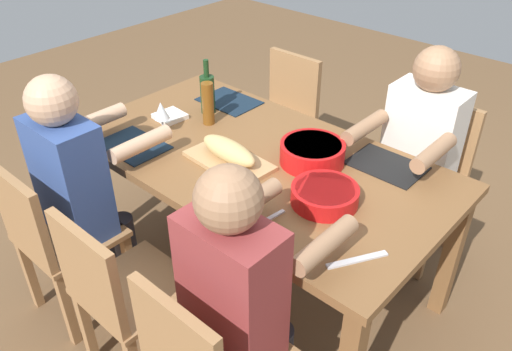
# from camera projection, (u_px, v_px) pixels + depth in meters

# --- Properties ---
(ground_plane) EXTENTS (8.00, 8.00, 0.00)m
(ground_plane) POSITION_uv_depth(u_px,v_px,m) (256.00, 272.00, 2.78)
(ground_plane) COLOR brown
(dining_table) EXTENTS (1.79, 0.97, 0.74)m
(dining_table) POSITION_uv_depth(u_px,v_px,m) (256.00, 170.00, 2.41)
(dining_table) COLOR brown
(dining_table) RESTS_ON ground_plane
(chair_near_right) EXTENTS (0.40, 0.40, 0.85)m
(chair_near_right) POSITION_uv_depth(u_px,v_px,m) (283.00, 114.00, 3.28)
(chair_near_right) COLOR #9E7044
(chair_near_right) RESTS_ON ground_plane
(chair_near_left) EXTENTS (0.40, 0.40, 0.85)m
(chair_near_left) POSITION_uv_depth(u_px,v_px,m) (426.00, 170.00, 2.73)
(chair_near_left) COLOR #9E7044
(chair_near_left) RESTS_ON ground_plane
(diner_near_left) EXTENTS (0.41, 0.53, 1.20)m
(diner_near_left) POSITION_uv_depth(u_px,v_px,m) (417.00, 149.00, 2.50)
(diner_near_left) COLOR #2D2D38
(diner_near_left) RESTS_ON ground_plane
(chair_far_right) EXTENTS (0.40, 0.40, 0.85)m
(chair_far_right) POSITION_uv_depth(u_px,v_px,m) (53.00, 236.00, 2.29)
(chair_far_right) COLOR #9E7044
(chair_far_right) RESTS_ON ground_plane
(diner_far_right) EXTENTS (0.41, 0.53, 1.20)m
(diner_far_right) POSITION_uv_depth(u_px,v_px,m) (80.00, 179.00, 2.28)
(diner_far_right) COLOR #2D2D38
(diner_far_right) RESTS_ON ground_plane
(diner_far_left) EXTENTS (0.41, 0.53, 1.20)m
(diner_far_left) POSITION_uv_depth(u_px,v_px,m) (241.00, 289.00, 1.73)
(diner_far_left) COLOR #2D2D38
(diner_far_left) RESTS_ON ground_plane
(chair_far_center) EXTENTS (0.40, 0.40, 0.85)m
(chair_far_center) POSITION_uv_depth(u_px,v_px,m) (118.00, 291.00, 2.01)
(chair_far_center) COLOR #9E7044
(chair_far_center) RESTS_ON ground_plane
(serving_bowl_fruit) EXTENTS (0.29, 0.29, 0.10)m
(serving_bowl_fruit) POSITION_uv_depth(u_px,v_px,m) (312.00, 152.00, 2.29)
(serving_bowl_fruit) COLOR red
(serving_bowl_fruit) RESTS_ON dining_table
(serving_bowl_pasta) EXTENTS (0.27, 0.27, 0.07)m
(serving_bowl_pasta) POSITION_uv_depth(u_px,v_px,m) (325.00, 194.00, 2.04)
(serving_bowl_pasta) COLOR red
(serving_bowl_pasta) RESTS_ON dining_table
(cutting_board) EXTENTS (0.41, 0.24, 0.02)m
(cutting_board) POSITION_uv_depth(u_px,v_px,m) (229.00, 161.00, 2.31)
(cutting_board) COLOR tan
(cutting_board) RESTS_ON dining_table
(bread_loaf) EXTENTS (0.33, 0.13, 0.09)m
(bread_loaf) POSITION_uv_depth(u_px,v_px,m) (229.00, 150.00, 2.28)
(bread_loaf) COLOR tan
(bread_loaf) RESTS_ON cutting_board
(wine_bottle) EXTENTS (0.08, 0.08, 0.29)m
(wine_bottle) POSITION_uv_depth(u_px,v_px,m) (208.00, 93.00, 2.68)
(wine_bottle) COLOR #193819
(wine_bottle) RESTS_ON dining_table
(beer_bottle) EXTENTS (0.06, 0.06, 0.22)m
(beer_bottle) POSITION_uv_depth(u_px,v_px,m) (208.00, 104.00, 2.57)
(beer_bottle) COLOR brown
(beer_bottle) RESTS_ON dining_table
(wine_glass) EXTENTS (0.08, 0.08, 0.17)m
(wine_glass) POSITION_uv_depth(u_px,v_px,m) (161.00, 112.00, 2.48)
(wine_glass) COLOR silver
(wine_glass) RESTS_ON dining_table
(placemat_near_right) EXTENTS (0.32, 0.23, 0.01)m
(placemat_near_right) POSITION_uv_depth(u_px,v_px,m) (229.00, 101.00, 2.84)
(placemat_near_right) COLOR #142333
(placemat_near_right) RESTS_ON dining_table
(placemat_near_left) EXTENTS (0.32, 0.23, 0.01)m
(placemat_near_left) POSITION_uv_depth(u_px,v_px,m) (387.00, 165.00, 2.29)
(placemat_near_left) COLOR black
(placemat_near_left) RESTS_ON dining_table
(placemat_far_right) EXTENTS (0.32, 0.23, 0.01)m
(placemat_far_right) POSITION_uv_depth(u_px,v_px,m) (133.00, 145.00, 2.44)
(placemat_far_right) COLOR #142333
(placemat_far_right) RESTS_ON dining_table
(fork_far_left) EXTENTS (0.04, 0.17, 0.01)m
(fork_far_left) POSITION_uv_depth(u_px,v_px,m) (267.00, 219.00, 1.97)
(fork_far_left) COLOR silver
(fork_far_left) RESTS_ON dining_table
(carving_knife) EXTENTS (0.14, 0.21, 0.01)m
(carving_knife) POSITION_uv_depth(u_px,v_px,m) (357.00, 260.00, 1.78)
(carving_knife) COLOR silver
(carving_knife) RESTS_ON dining_table
(napkin_stack) EXTENTS (0.15, 0.15, 0.02)m
(napkin_stack) POSITION_uv_depth(u_px,v_px,m) (170.00, 116.00, 2.67)
(napkin_stack) COLOR white
(napkin_stack) RESTS_ON dining_table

